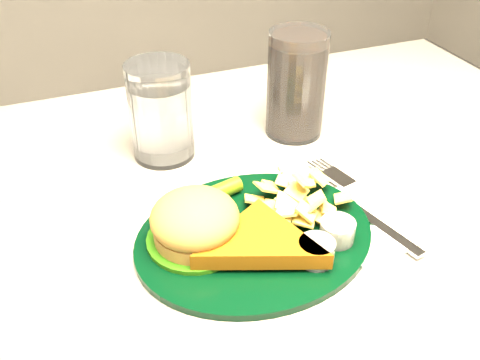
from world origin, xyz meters
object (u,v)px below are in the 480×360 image
object	(u,v)px
water_glass	(161,112)
fork_napkin	(368,216)
cola_glass	(296,85)
dinner_plate	(255,218)

from	to	relation	value
water_glass	fork_napkin	size ratio (longest dim) A/B	0.73
fork_napkin	cola_glass	bearing A→B (deg)	73.83
cola_glass	fork_napkin	size ratio (longest dim) A/B	0.84
dinner_plate	water_glass	bearing A→B (deg)	98.88
water_glass	fork_napkin	distance (m)	0.30
water_glass	cola_glass	size ratio (longest dim) A/B	0.87
water_glass	cola_glass	bearing A→B (deg)	-2.81
dinner_plate	cola_glass	xyz separation A→B (m)	(0.15, 0.20, 0.05)
dinner_plate	fork_napkin	bearing A→B (deg)	-11.46
water_glass	dinner_plate	bearing A→B (deg)	-76.99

